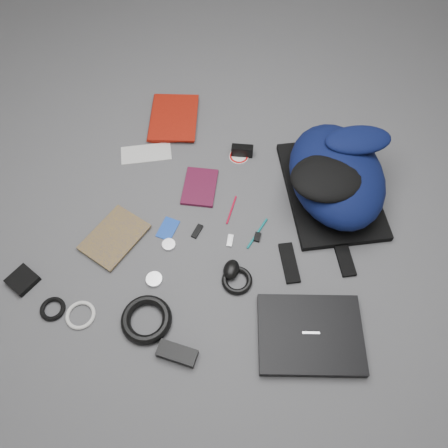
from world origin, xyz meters
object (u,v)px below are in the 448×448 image
(backpack, at_px, (336,175))
(textbook_red, at_px, (150,118))
(pouch, at_px, (23,280))
(laptop, at_px, (310,334))
(comic_book, at_px, (98,226))
(compact_camera, at_px, (242,151))
(dvd_case, at_px, (200,187))
(power_brick, at_px, (177,353))
(mouse, at_px, (231,270))

(backpack, height_order, textbook_red, backpack)
(backpack, relative_size, pouch, 6.06)
(laptop, bearing_deg, comic_book, 152.17)
(compact_camera, height_order, pouch, compact_camera)
(backpack, xyz_separation_m, laptop, (0.03, -0.59, -0.09))
(dvd_case, height_order, power_brick, power_brick)
(backpack, relative_size, textbook_red, 1.95)
(comic_book, height_order, dvd_case, comic_book)
(laptop, xyz_separation_m, dvd_case, (-0.52, 0.46, -0.01))
(pouch, bearing_deg, textbook_red, 79.92)
(comic_book, xyz_separation_m, compact_camera, (0.43, 0.49, 0.02))
(comic_book, xyz_separation_m, power_brick, (0.44, -0.36, 0.01))
(mouse, bearing_deg, compact_camera, 100.24)
(power_brick, bearing_deg, pouch, 172.97)
(dvd_case, height_order, mouse, mouse)
(dvd_case, distance_m, mouse, 0.38)
(backpack, relative_size, mouse, 6.84)
(laptop, xyz_separation_m, mouse, (-0.31, 0.15, 0.00))
(backpack, bearing_deg, mouse, -145.97)
(mouse, relative_size, pouch, 0.89)
(backpack, relative_size, laptop, 1.59)
(laptop, xyz_separation_m, textbook_red, (-0.84, 0.75, -0.00))
(comic_book, height_order, mouse, mouse)
(compact_camera, height_order, mouse, compact_camera)
(backpack, distance_m, mouse, 0.53)
(compact_camera, relative_size, mouse, 1.13)
(mouse, xyz_separation_m, power_brick, (-0.09, -0.33, -0.00))
(pouch, bearing_deg, backpack, 34.98)
(backpack, distance_m, power_brick, 0.85)
(pouch, bearing_deg, dvd_case, 49.70)
(laptop, height_order, pouch, laptop)
(backpack, height_order, dvd_case, backpack)
(laptop, xyz_separation_m, comic_book, (-0.83, 0.19, -0.01))
(textbook_red, distance_m, dvd_case, 0.43)
(comic_book, distance_m, pouch, 0.32)
(laptop, relative_size, power_brick, 2.65)
(compact_camera, bearing_deg, backpack, -23.53)
(laptop, distance_m, dvd_case, 0.70)
(backpack, distance_m, textbook_red, 0.84)
(comic_book, bearing_deg, power_brick, -21.07)
(backpack, height_order, laptop, backpack)
(textbook_red, height_order, mouse, mouse)
(textbook_red, xyz_separation_m, mouse, (0.54, -0.60, 0.01))
(backpack, relative_size, compact_camera, 6.03)
(textbook_red, bearing_deg, pouch, -114.43)
(dvd_case, xyz_separation_m, pouch, (-0.47, -0.55, 0.00))
(laptop, xyz_separation_m, compact_camera, (-0.41, 0.67, 0.01))
(backpack, bearing_deg, pouch, -168.48)
(compact_camera, bearing_deg, power_brick, -99.89)
(mouse, bearing_deg, power_brick, -105.58)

